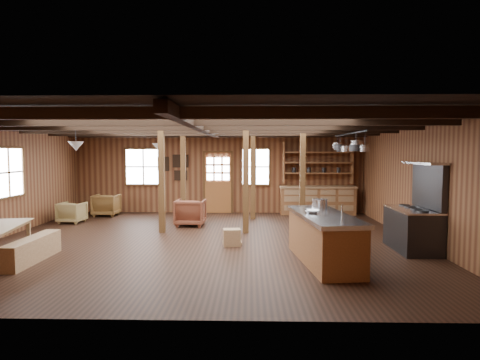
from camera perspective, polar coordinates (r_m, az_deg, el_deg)
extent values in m
cube|color=black|center=(9.68, -5.24, -8.68)|extent=(10.00, 9.00, 0.02)
cube|color=black|center=(9.47, -5.35, 8.21)|extent=(10.00, 9.00, 0.02)
cube|color=#502717|center=(10.18, 23.96, -0.35)|extent=(0.02, 9.00, 2.80)
cube|color=#502717|center=(13.95, -3.13, 1.07)|extent=(10.00, 0.02, 2.80)
cube|color=#502717|center=(5.04, -11.30, -4.19)|extent=(10.00, 0.02, 2.80)
cube|color=black|center=(6.01, -9.33, 9.38)|extent=(9.80, 0.12, 0.18)
cube|color=black|center=(7.48, -7.16, 8.33)|extent=(9.80, 0.12, 0.18)
cube|color=black|center=(8.96, -5.72, 7.62)|extent=(9.80, 0.12, 0.18)
cube|color=black|center=(10.45, -4.69, 7.11)|extent=(9.80, 0.12, 0.18)
cube|color=black|center=(11.94, -3.92, 6.72)|extent=(9.80, 0.12, 0.18)
cube|color=black|center=(13.24, -3.39, 6.46)|extent=(9.80, 0.12, 0.18)
cube|color=black|center=(9.46, -5.34, 7.43)|extent=(0.18, 8.82, 0.18)
cube|color=#462B14|center=(10.65, -11.08, 0.10)|extent=(0.15, 0.15, 2.80)
cube|color=#462B14|center=(12.77, -8.07, 0.77)|extent=(0.15, 0.15, 2.80)
cube|color=#462B14|center=(10.40, 0.83, 0.08)|extent=(0.15, 0.15, 2.80)
cube|color=#462B14|center=(12.60, 1.85, 0.76)|extent=(0.15, 0.15, 2.80)
cube|color=#462B14|center=(11.50, 8.89, 0.40)|extent=(0.15, 0.15, 2.80)
cube|color=brown|center=(13.96, -3.13, -2.43)|extent=(0.90, 0.06, 1.10)
cube|color=#462B14|center=(13.96, -5.11, -0.38)|extent=(0.06, 0.08, 2.10)
cube|color=#462B14|center=(13.88, -1.17, -0.39)|extent=(0.06, 0.08, 2.10)
cube|color=#462B14|center=(13.87, -3.16, 4.03)|extent=(1.02, 0.08, 0.06)
cube|color=white|center=(13.88, -3.15, 1.68)|extent=(0.84, 0.02, 0.90)
cube|color=white|center=(14.33, -13.57, 1.84)|extent=(1.20, 0.02, 1.20)
cube|color=#462B14|center=(14.33, -13.57, 1.84)|extent=(1.32, 0.06, 1.32)
cube|color=white|center=(13.85, 2.23, 1.88)|extent=(0.90, 0.02, 1.20)
cube|color=#462B14|center=(13.85, 2.23, 1.88)|extent=(1.02, 0.06, 1.32)
cube|color=white|center=(11.60, -30.11, 0.93)|extent=(0.02, 1.20, 1.20)
cube|color=#462B14|center=(11.60, -30.11, 0.93)|extent=(0.14, 1.24, 1.32)
cube|color=beige|center=(14.05, -8.45, 2.69)|extent=(0.50, 0.03, 0.40)
cube|color=black|center=(14.04, -8.46, 2.69)|extent=(0.55, 0.02, 0.45)
cube|color=beige|center=(14.17, -10.84, 2.26)|extent=(0.35, 0.03, 0.45)
cube|color=black|center=(14.16, -10.85, 2.26)|extent=(0.40, 0.02, 0.50)
cube|color=beige|center=(14.07, -8.43, 0.65)|extent=(0.40, 0.03, 0.30)
cube|color=black|center=(14.06, -8.43, 0.65)|extent=(0.45, 0.02, 0.35)
cube|color=brown|center=(13.87, 10.95, -2.95)|extent=(2.50, 0.55, 0.90)
cube|color=brown|center=(13.80, 10.99, -0.98)|extent=(2.55, 0.60, 0.06)
cube|color=brown|center=(13.84, 10.97, 0.98)|extent=(2.30, 0.35, 0.04)
cube|color=brown|center=(13.82, 10.98, 2.43)|extent=(2.30, 0.35, 0.04)
cube|color=brown|center=(13.82, 11.00, 3.88)|extent=(2.30, 0.35, 0.04)
cube|color=brown|center=(13.68, 6.22, 2.46)|extent=(0.04, 0.35, 1.40)
cube|color=brown|center=(14.06, 15.61, 2.38)|extent=(0.04, 0.35, 1.40)
cylinder|color=#29292B|center=(10.25, -22.34, 6.29)|extent=(0.02, 0.02, 0.45)
cone|color=silver|center=(10.24, -22.30, 4.48)|extent=(0.36, 0.36, 0.22)
cylinder|color=#29292B|center=(11.68, -11.54, 6.19)|extent=(0.02, 0.02, 0.45)
cone|color=silver|center=(11.67, -11.52, 4.60)|extent=(0.36, 0.36, 0.22)
cylinder|color=#29292B|center=(9.97, 15.26, 6.38)|extent=(0.04, 3.00, 0.04)
cylinder|color=#29292B|center=(8.66, 17.35, 5.75)|extent=(0.01, 0.01, 0.29)
cylinder|color=silver|center=(8.66, 17.32, 4.32)|extent=(0.19, 0.19, 0.14)
cylinder|color=#29292B|center=(9.01, 16.17, 5.74)|extent=(0.01, 0.01, 0.28)
cylinder|color=#29292B|center=(9.01, 16.14, 4.40)|extent=(0.27, 0.27, 0.14)
cylinder|color=#29292B|center=(9.42, 16.27, 5.96)|extent=(0.01, 0.01, 0.18)
cylinder|color=silver|center=(9.41, 16.25, 4.98)|extent=(0.26, 0.26, 0.14)
cylinder|color=#29292B|center=(9.81, 16.08, 5.82)|extent=(0.01, 0.01, 0.20)
cylinder|color=#29292B|center=(9.80, 16.06, 4.81)|extent=(0.19, 0.19, 0.14)
cylinder|color=#29292B|center=(10.15, 14.85, 5.53)|extent=(0.01, 0.01, 0.29)
cylinder|color=silver|center=(10.14, 14.82, 4.31)|extent=(0.24, 0.24, 0.14)
cylinder|color=#29292B|center=(10.51, 14.00, 5.60)|extent=(0.01, 0.01, 0.25)
cylinder|color=#29292B|center=(10.51, 13.98, 4.55)|extent=(0.27, 0.27, 0.14)
cylinder|color=#29292B|center=(10.89, 13.71, 5.67)|extent=(0.01, 0.01, 0.20)
cylinder|color=silver|center=(10.89, 13.69, 4.78)|extent=(0.25, 0.25, 0.14)
cylinder|color=#29292B|center=(11.30, 14.09, 5.36)|extent=(0.01, 0.01, 0.29)
cylinder|color=#29292B|center=(11.30, 14.07, 4.27)|extent=(0.19, 0.19, 0.14)
cube|color=brown|center=(7.88, 11.81, -8.41)|extent=(1.09, 2.48, 0.86)
cube|color=silver|center=(7.79, 11.86, -5.03)|extent=(1.18, 2.59, 0.08)
cylinder|color=#29292B|center=(7.21, 12.72, -5.77)|extent=(0.44, 0.44, 0.06)
cylinder|color=silver|center=(7.23, 14.30, -4.57)|extent=(0.03, 0.03, 0.30)
cube|color=brown|center=(9.12, -1.18, -8.16)|extent=(0.46, 0.36, 0.38)
cube|color=#29292B|center=(9.43, 23.31, -6.58)|extent=(0.77, 1.44, 0.87)
cube|color=silver|center=(9.36, 23.39, -3.86)|extent=(0.79, 1.46, 0.04)
cube|color=#29292B|center=(9.43, 25.28, -0.73)|extent=(0.12, 1.44, 0.96)
cube|color=silver|center=(9.35, 24.70, 2.20)|extent=(0.40, 1.54, 0.05)
cube|color=brown|center=(8.81, -27.42, -8.78)|extent=(0.32, 1.68, 0.46)
imported|color=brown|center=(14.01, -18.48, -3.39)|extent=(0.78, 0.80, 0.72)
imported|color=brown|center=(11.62, -7.06, -4.60)|extent=(0.84, 0.87, 0.76)
imported|color=olive|center=(12.99, -22.78, -4.27)|extent=(0.73, 0.75, 0.63)
cylinder|color=silver|center=(8.49, 11.29, -3.35)|extent=(0.32, 0.32, 0.19)
imported|color=silver|center=(7.80, 10.20, -4.44)|extent=(0.33, 0.33, 0.07)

